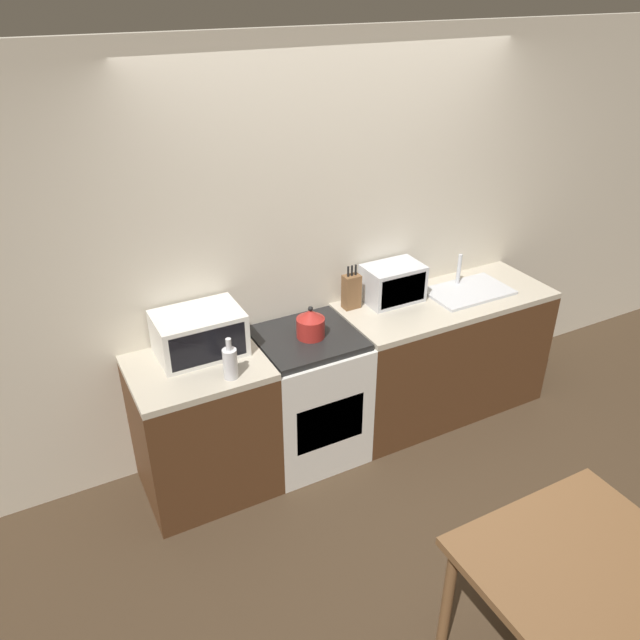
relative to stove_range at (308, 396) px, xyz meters
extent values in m
plane|color=#3D2D1E|center=(0.37, -0.83, -0.45)|extent=(16.00, 16.00, 0.00)
cube|color=beige|center=(0.37, 0.34, 0.85)|extent=(10.00, 0.06, 2.60)
cube|color=#4C2D19|center=(-0.71, 0.00, -0.02)|extent=(0.77, 0.62, 0.86)
cube|color=#B7AD99|center=(-0.71, 0.00, 0.43)|extent=(0.77, 0.62, 0.04)
cube|color=#4C2D19|center=(1.07, 0.00, -0.02)|extent=(1.51, 0.62, 0.86)
cube|color=#B7AD99|center=(1.07, 0.00, 0.43)|extent=(1.51, 0.62, 0.04)
cube|color=silver|center=(0.00, 0.00, -0.02)|extent=(0.64, 0.62, 0.86)
cube|color=black|center=(0.00, 0.00, 0.43)|extent=(0.61, 0.57, 0.04)
cube|color=black|center=(0.00, -0.30, -0.02)|extent=(0.46, 0.02, 0.32)
cylinder|color=maroon|center=(0.02, -0.02, 0.51)|extent=(0.17, 0.17, 0.13)
cone|color=maroon|center=(0.02, -0.02, 0.61)|extent=(0.17, 0.17, 0.06)
sphere|color=black|center=(0.02, -0.02, 0.64)|extent=(0.03, 0.03, 0.03)
cube|color=silver|center=(-0.64, 0.12, 0.58)|extent=(0.50, 0.34, 0.26)
cube|color=black|center=(-0.64, -0.04, 0.58)|extent=(0.44, 0.01, 0.21)
cylinder|color=silver|center=(-0.57, -0.20, 0.54)|extent=(0.08, 0.08, 0.18)
cylinder|color=silver|center=(-0.57, -0.20, 0.66)|extent=(0.03, 0.03, 0.07)
cube|color=brown|center=(0.42, 0.20, 0.57)|extent=(0.11, 0.08, 0.23)
cylinder|color=black|center=(0.40, 0.20, 0.72)|extent=(0.01, 0.01, 0.07)
cylinder|color=black|center=(0.42, 0.20, 0.72)|extent=(0.01, 0.01, 0.07)
cylinder|color=black|center=(0.45, 0.20, 0.72)|extent=(0.01, 0.01, 0.07)
cube|color=silver|center=(0.73, 0.16, 0.58)|extent=(0.39, 0.26, 0.25)
cube|color=black|center=(0.73, 0.04, 0.58)|extent=(0.34, 0.01, 0.20)
cube|color=silver|center=(1.26, 0.00, 0.46)|extent=(0.58, 0.36, 0.02)
cylinder|color=silver|center=(1.26, 0.13, 0.58)|extent=(0.03, 0.03, 0.22)
cube|color=brown|center=(0.29, -1.90, 0.28)|extent=(0.91, 0.74, 0.04)
cylinder|color=brown|center=(-0.10, -1.59, -0.09)|extent=(0.05, 0.05, 0.71)
cylinder|color=brown|center=(0.69, -1.59, -0.09)|extent=(0.05, 0.05, 0.71)
camera|label=1|loc=(-1.46, -2.95, 2.41)|focal=35.00mm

